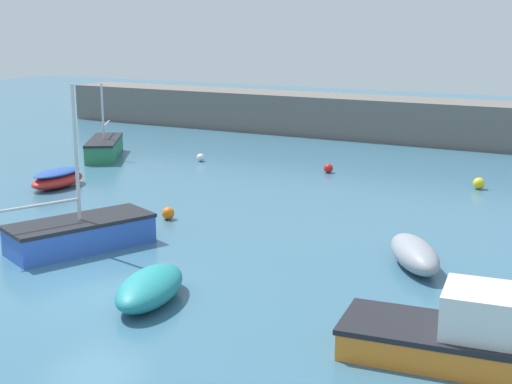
{
  "coord_description": "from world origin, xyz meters",
  "views": [
    {
      "loc": [
        12.42,
        -13.71,
        6.96
      ],
      "look_at": [
        -0.29,
        9.7,
        0.65
      ],
      "focal_mm": 50.0,
      "sensor_mm": 36.0,
      "label": 1
    }
  ],
  "objects_px": {
    "sailboat_twin_hulled": "(104,148)",
    "mooring_buoy_orange": "(168,213)",
    "open_tender_yellow": "(414,254)",
    "mooring_buoy_red": "(328,168)",
    "motorboat_with_cabin": "(476,337)",
    "mooring_buoy_yellow": "(479,183)",
    "sailboat_short_mast": "(81,233)",
    "mooring_buoy_white": "(201,158)",
    "rowboat_with_red_cover": "(57,179)",
    "rowboat_blue_near": "(150,287)"
  },
  "relations": [
    {
      "from": "sailboat_twin_hulled",
      "to": "mooring_buoy_orange",
      "type": "distance_m",
      "value": 13.28
    },
    {
      "from": "open_tender_yellow",
      "to": "mooring_buoy_red",
      "type": "height_order",
      "value": "open_tender_yellow"
    },
    {
      "from": "motorboat_with_cabin",
      "to": "sailboat_twin_hulled",
      "type": "relative_size",
      "value": 1.2
    },
    {
      "from": "mooring_buoy_red",
      "to": "mooring_buoy_yellow",
      "type": "relative_size",
      "value": 0.88
    },
    {
      "from": "sailboat_short_mast",
      "to": "open_tender_yellow",
      "type": "height_order",
      "value": "sailboat_short_mast"
    },
    {
      "from": "mooring_buoy_orange",
      "to": "mooring_buoy_yellow",
      "type": "bearing_deg",
      "value": 49.38
    },
    {
      "from": "mooring_buoy_white",
      "to": "mooring_buoy_red",
      "type": "bearing_deg",
      "value": 3.79
    },
    {
      "from": "sailboat_twin_hulled",
      "to": "rowboat_with_red_cover",
      "type": "bearing_deg",
      "value": -8.67
    },
    {
      "from": "rowboat_blue_near",
      "to": "mooring_buoy_red",
      "type": "xyz_separation_m",
      "value": [
        -2.32,
        17.21,
        -0.17
      ]
    },
    {
      "from": "rowboat_with_red_cover",
      "to": "mooring_buoy_white",
      "type": "xyz_separation_m",
      "value": [
        2.21,
        8.03,
        -0.19
      ]
    },
    {
      "from": "sailboat_short_mast",
      "to": "sailboat_twin_hulled",
      "type": "bearing_deg",
      "value": 60.32
    },
    {
      "from": "rowboat_blue_near",
      "to": "mooring_buoy_white",
      "type": "distance_m",
      "value": 19.14
    },
    {
      "from": "motorboat_with_cabin",
      "to": "mooring_buoy_red",
      "type": "height_order",
      "value": "motorboat_with_cabin"
    },
    {
      "from": "rowboat_with_red_cover",
      "to": "mooring_buoy_red",
      "type": "relative_size",
      "value": 6.54
    },
    {
      "from": "sailboat_short_mast",
      "to": "mooring_buoy_white",
      "type": "height_order",
      "value": "sailboat_short_mast"
    },
    {
      "from": "rowboat_with_red_cover",
      "to": "mooring_buoy_red",
      "type": "xyz_separation_m",
      "value": [
        9.16,
        8.5,
        -0.17
      ]
    },
    {
      "from": "motorboat_with_cabin",
      "to": "rowboat_with_red_cover",
      "type": "bearing_deg",
      "value": -29.98
    },
    {
      "from": "open_tender_yellow",
      "to": "mooring_buoy_red",
      "type": "distance_m",
      "value": 13.66
    },
    {
      "from": "sailboat_short_mast",
      "to": "mooring_buoy_white",
      "type": "bearing_deg",
      "value": 40.89
    },
    {
      "from": "rowboat_with_red_cover",
      "to": "mooring_buoy_orange",
      "type": "distance_m",
      "value": 7.54
    },
    {
      "from": "sailboat_short_mast",
      "to": "rowboat_blue_near",
      "type": "height_order",
      "value": "sailboat_short_mast"
    },
    {
      "from": "sailboat_short_mast",
      "to": "rowboat_blue_near",
      "type": "relative_size",
      "value": 1.57
    },
    {
      "from": "mooring_buoy_red",
      "to": "mooring_buoy_yellow",
      "type": "distance_m",
      "value": 7.04
    },
    {
      "from": "rowboat_blue_near",
      "to": "mooring_buoy_red",
      "type": "distance_m",
      "value": 17.36
    },
    {
      "from": "rowboat_blue_near",
      "to": "motorboat_with_cabin",
      "type": "bearing_deg",
      "value": 77.82
    },
    {
      "from": "mooring_buoy_red",
      "to": "mooring_buoy_white",
      "type": "relative_size",
      "value": 1.09
    },
    {
      "from": "sailboat_short_mast",
      "to": "rowboat_blue_near",
      "type": "distance_m",
      "value": 5.31
    },
    {
      "from": "mooring_buoy_white",
      "to": "mooring_buoy_yellow",
      "type": "xyz_separation_m",
      "value": [
        13.99,
        0.38,
        0.05
      ]
    },
    {
      "from": "motorboat_with_cabin",
      "to": "mooring_buoy_white",
      "type": "distance_m",
      "value": 23.75
    },
    {
      "from": "rowboat_with_red_cover",
      "to": "motorboat_with_cabin",
      "type": "relative_size",
      "value": 0.52
    },
    {
      "from": "sailboat_twin_hulled",
      "to": "mooring_buoy_white",
      "type": "xyz_separation_m",
      "value": [
        5.11,
        1.49,
        -0.31
      ]
    },
    {
      "from": "sailboat_twin_hulled",
      "to": "rowboat_blue_near",
      "type": "relative_size",
      "value": 1.41
    },
    {
      "from": "open_tender_yellow",
      "to": "mooring_buoy_white",
      "type": "height_order",
      "value": "open_tender_yellow"
    },
    {
      "from": "mooring_buoy_red",
      "to": "mooring_buoy_white",
      "type": "height_order",
      "value": "mooring_buoy_red"
    },
    {
      "from": "rowboat_with_red_cover",
      "to": "open_tender_yellow",
      "type": "relative_size",
      "value": 0.9
    },
    {
      "from": "mooring_buoy_orange",
      "to": "mooring_buoy_white",
      "type": "xyz_separation_m",
      "value": [
        -5.06,
        10.02,
        -0.03
      ]
    },
    {
      "from": "mooring_buoy_red",
      "to": "mooring_buoy_yellow",
      "type": "height_order",
      "value": "mooring_buoy_yellow"
    },
    {
      "from": "sailboat_short_mast",
      "to": "sailboat_twin_hulled",
      "type": "relative_size",
      "value": 1.12
    },
    {
      "from": "mooring_buoy_orange",
      "to": "mooring_buoy_yellow",
      "type": "relative_size",
      "value": 0.92
    },
    {
      "from": "sailboat_short_mast",
      "to": "motorboat_with_cabin",
      "type": "bearing_deg",
      "value": -76.62
    },
    {
      "from": "mooring_buoy_white",
      "to": "sailboat_twin_hulled",
      "type": "bearing_deg",
      "value": -163.73
    },
    {
      "from": "rowboat_with_red_cover",
      "to": "sailboat_twin_hulled",
      "type": "relative_size",
      "value": 0.62
    },
    {
      "from": "rowboat_with_red_cover",
      "to": "rowboat_blue_near",
      "type": "height_order",
      "value": "rowboat_blue_near"
    },
    {
      "from": "motorboat_with_cabin",
      "to": "sailboat_twin_hulled",
      "type": "xyz_separation_m",
      "value": [
        -22.41,
        14.77,
        -0.08
      ]
    },
    {
      "from": "sailboat_twin_hulled",
      "to": "mooring_buoy_red",
      "type": "distance_m",
      "value": 12.22
    },
    {
      "from": "rowboat_with_red_cover",
      "to": "mooring_buoy_red",
      "type": "bearing_deg",
      "value": 131.4
    },
    {
      "from": "sailboat_short_mast",
      "to": "mooring_buoy_white",
      "type": "xyz_separation_m",
      "value": [
        -4.64,
        14.16,
        -0.3
      ]
    },
    {
      "from": "mooring_buoy_red",
      "to": "rowboat_blue_near",
      "type": "bearing_deg",
      "value": -82.32
    },
    {
      "from": "rowboat_with_red_cover",
      "to": "sailboat_twin_hulled",
      "type": "xyz_separation_m",
      "value": [
        -2.9,
        6.54,
        0.13
      ]
    },
    {
      "from": "sailboat_short_mast",
      "to": "rowboat_blue_near",
      "type": "xyz_separation_m",
      "value": [
        4.64,
        -2.58,
        -0.1
      ]
    }
  ]
}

